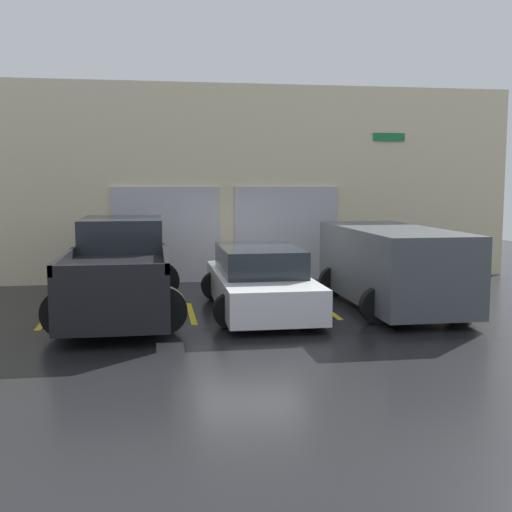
% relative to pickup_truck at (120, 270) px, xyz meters
% --- Properties ---
extents(ground_plane, '(28.00, 28.00, 0.00)m').
position_rel_pickup_truck_xyz_m(ground_plane, '(2.84, 0.91, -0.89)').
color(ground_plane, black).
extents(shophouse_building, '(15.66, 0.68, 5.27)m').
position_rel_pickup_truck_xyz_m(shophouse_building, '(2.84, 4.20, 1.72)').
color(shophouse_building, beige).
rests_on(shophouse_building, ground).
extents(pickup_truck, '(2.52, 5.57, 1.89)m').
position_rel_pickup_truck_xyz_m(pickup_truck, '(0.00, 0.00, 0.00)').
color(pickup_truck, black).
rests_on(pickup_truck, ground).
extents(sedan_white, '(2.22, 4.64, 1.34)m').
position_rel_pickup_truck_xyz_m(sedan_white, '(2.84, -0.28, -0.26)').
color(sedan_white, white).
rests_on(sedan_white, ground).
extents(sedan_side, '(2.34, 4.87, 1.70)m').
position_rel_pickup_truck_xyz_m(sedan_side, '(5.69, -0.31, 0.04)').
color(sedan_side, '#474C51').
rests_on(sedan_side, ground).
extents(parking_stripe_far_left, '(0.12, 2.20, 0.01)m').
position_rel_pickup_truck_xyz_m(parking_stripe_far_left, '(-1.42, -0.31, -0.88)').
color(parking_stripe_far_left, gold).
rests_on(parking_stripe_far_left, ground).
extents(parking_stripe_left, '(0.12, 2.20, 0.01)m').
position_rel_pickup_truck_xyz_m(parking_stripe_left, '(1.42, -0.31, -0.88)').
color(parking_stripe_left, gold).
rests_on(parking_stripe_left, ground).
extents(parking_stripe_centre, '(0.12, 2.20, 0.01)m').
position_rel_pickup_truck_xyz_m(parking_stripe_centre, '(4.27, -0.31, -0.88)').
color(parking_stripe_centre, gold).
rests_on(parking_stripe_centre, ground).
extents(parking_stripe_right, '(0.12, 2.20, 0.01)m').
position_rel_pickup_truck_xyz_m(parking_stripe_right, '(7.11, -0.31, -0.88)').
color(parking_stripe_right, gold).
rests_on(parking_stripe_right, ground).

